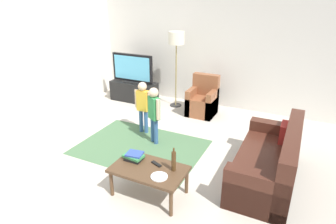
# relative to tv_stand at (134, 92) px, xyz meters

# --- Properties ---
(ground) EXTENTS (7.80, 7.80, 0.00)m
(ground) POSITION_rel_tv_stand_xyz_m (1.80, -2.30, -0.24)
(ground) COLOR beige
(wall_back) EXTENTS (6.00, 0.12, 2.70)m
(wall_back) POSITION_rel_tv_stand_xyz_m (1.80, 0.70, 1.11)
(wall_back) COLOR silver
(wall_back) RESTS_ON ground
(wall_left) EXTENTS (0.12, 6.00, 2.70)m
(wall_left) POSITION_rel_tv_stand_xyz_m (-1.20, -2.30, 1.11)
(wall_left) COLOR silver
(wall_left) RESTS_ON ground
(area_rug) EXTENTS (2.20, 1.60, 0.01)m
(area_rug) POSITION_rel_tv_stand_xyz_m (1.40, -2.01, -0.24)
(area_rug) COLOR #4C724C
(area_rug) RESTS_ON ground
(tv_stand) EXTENTS (1.20, 0.44, 0.50)m
(tv_stand) POSITION_rel_tv_stand_xyz_m (0.00, 0.00, 0.00)
(tv_stand) COLOR black
(tv_stand) RESTS_ON ground
(tv) EXTENTS (1.10, 0.28, 0.71)m
(tv) POSITION_rel_tv_stand_xyz_m (-0.00, -0.02, 0.60)
(tv) COLOR black
(tv) RESTS_ON tv_stand
(couch) EXTENTS (0.80, 1.80, 0.86)m
(couch) POSITION_rel_tv_stand_xyz_m (3.64, -2.01, 0.05)
(couch) COLOR #472319
(couch) RESTS_ON ground
(armchair) EXTENTS (0.60, 0.60, 0.90)m
(armchair) POSITION_rel_tv_stand_xyz_m (1.87, -0.04, 0.05)
(armchair) COLOR brown
(armchair) RESTS_ON ground
(floor_lamp) EXTENTS (0.36, 0.36, 1.78)m
(floor_lamp) POSITION_rel_tv_stand_xyz_m (1.10, 0.15, 1.30)
(floor_lamp) COLOR #262626
(floor_lamp) RESTS_ON ground
(child_near_tv) EXTENTS (0.35, 0.17, 1.04)m
(child_near_tv) POSITION_rel_tv_stand_xyz_m (1.14, -1.45, 0.38)
(child_near_tv) COLOR #33598C
(child_near_tv) RESTS_ON ground
(child_center) EXTENTS (0.31, 0.23, 1.07)m
(child_center) POSITION_rel_tv_stand_xyz_m (1.54, -1.73, 0.40)
(child_center) COLOR #33598C
(child_center) RESTS_ON ground
(coffee_table) EXTENTS (1.00, 0.60, 0.42)m
(coffee_table) POSITION_rel_tv_stand_xyz_m (2.19, -3.07, 0.13)
(coffee_table) COLOR #513823
(coffee_table) RESTS_ON ground
(book_stack) EXTENTS (0.29, 0.23, 0.09)m
(book_stack) POSITION_rel_tv_stand_xyz_m (1.89, -2.97, 0.22)
(book_stack) COLOR black
(book_stack) RESTS_ON coffee_table
(bottle) EXTENTS (0.06, 0.06, 0.34)m
(bottle) POSITION_rel_tv_stand_xyz_m (2.51, -2.97, 0.32)
(bottle) COLOR #4C3319
(bottle) RESTS_ON coffee_table
(tv_remote) EXTENTS (0.18, 0.11, 0.02)m
(tv_remote) POSITION_rel_tv_stand_xyz_m (2.24, -2.95, 0.19)
(tv_remote) COLOR black
(tv_remote) RESTS_ON coffee_table
(plate) EXTENTS (0.22, 0.22, 0.02)m
(plate) POSITION_rel_tv_stand_xyz_m (2.41, -3.19, 0.18)
(plate) COLOR white
(plate) RESTS_ON coffee_table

